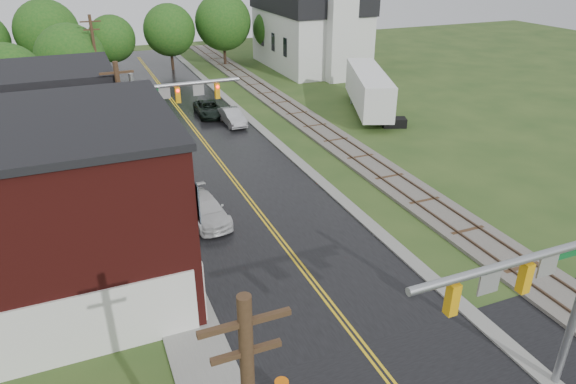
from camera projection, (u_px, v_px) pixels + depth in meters
main_road at (211, 151)px, 40.32m from camera, size 10.00×90.00×0.02m
curb_right at (255, 124)px, 46.35m from camera, size 0.80×70.00×0.12m
sidewalk_left at (139, 189)px, 34.02m from camera, size 2.40×50.00×0.12m
brick_building at (10, 219)px, 21.73m from camera, size 14.30×10.30×8.30m
yellow_house at (52, 149)px, 31.79m from camera, size 8.00×7.00×6.40m
darkred_building at (68, 121)px, 40.05m from camera, size 7.00×6.00×4.40m
church at (314, 22)px, 64.43m from camera, size 10.40×18.40×20.00m
railroad at (301, 117)px, 47.90m from camera, size 3.20×80.00×0.30m
traffic_signal_near at (540, 286)px, 16.11m from camera, size 7.34×0.30×7.20m
traffic_signal_far at (167, 104)px, 34.46m from camera, size 7.34×0.43×7.20m
utility_pole_b at (126, 137)px, 29.26m from camera, size 1.80×0.28×9.00m
utility_pole_c at (97, 63)px, 47.53m from camera, size 1.80×0.28×9.00m
tree_left_c at (10, 82)px, 41.77m from camera, size 6.00×6.00×7.65m
tree_left_e at (72, 60)px, 48.36m from camera, size 6.40×6.40×8.16m
suv_dark at (209, 109)px, 48.26m from camera, size 2.42×4.93×1.35m
sedan_silver at (232, 117)px, 45.86m from camera, size 1.62×4.33×1.41m
pickup_white at (205, 209)px, 29.90m from camera, size 2.40×5.02×1.41m
semi_trailer at (369, 89)px, 48.47m from camera, size 7.17×12.66×3.94m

